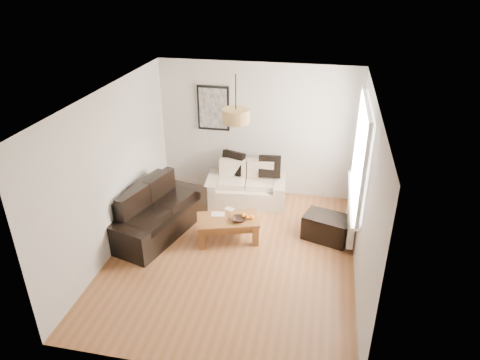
% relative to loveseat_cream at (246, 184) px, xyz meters
% --- Properties ---
extents(floor, '(4.50, 4.50, 0.00)m').
position_rel_loveseat_cream_xyz_m(floor, '(0.12, -1.78, -0.37)').
color(floor, brown).
rests_on(floor, ground).
extents(ceiling, '(3.80, 4.50, 0.00)m').
position_rel_loveseat_cream_xyz_m(ceiling, '(0.12, -1.78, 2.23)').
color(ceiling, white).
rests_on(ceiling, floor).
extents(wall_back, '(3.80, 0.04, 2.60)m').
position_rel_loveseat_cream_xyz_m(wall_back, '(0.12, 0.47, 0.93)').
color(wall_back, silver).
rests_on(wall_back, floor).
extents(wall_front, '(3.80, 0.04, 2.60)m').
position_rel_loveseat_cream_xyz_m(wall_front, '(0.12, -4.03, 0.93)').
color(wall_front, silver).
rests_on(wall_front, floor).
extents(wall_left, '(0.04, 4.50, 2.60)m').
position_rel_loveseat_cream_xyz_m(wall_left, '(-1.78, -1.78, 0.93)').
color(wall_left, silver).
rests_on(wall_left, floor).
extents(wall_right, '(0.04, 4.50, 2.60)m').
position_rel_loveseat_cream_xyz_m(wall_right, '(2.02, -1.78, 0.93)').
color(wall_right, silver).
rests_on(wall_right, floor).
extents(window_bay, '(0.14, 1.90, 1.60)m').
position_rel_loveseat_cream_xyz_m(window_bay, '(1.98, -0.98, 1.23)').
color(window_bay, white).
rests_on(window_bay, wall_right).
extents(radiator, '(0.10, 0.90, 0.52)m').
position_rel_loveseat_cream_xyz_m(radiator, '(1.94, -0.98, 0.01)').
color(radiator, white).
rests_on(radiator, wall_right).
extents(poster, '(0.62, 0.04, 0.87)m').
position_rel_loveseat_cream_xyz_m(poster, '(-0.73, 0.44, 1.33)').
color(poster, black).
rests_on(poster, wall_back).
extents(pendant_shade, '(0.40, 0.40, 0.20)m').
position_rel_loveseat_cream_xyz_m(pendant_shade, '(0.12, -1.48, 1.86)').
color(pendant_shade, tan).
rests_on(pendant_shade, ceiling).
extents(loveseat_cream, '(1.58, 0.97, 0.75)m').
position_rel_loveseat_cream_xyz_m(loveseat_cream, '(0.00, 0.00, 0.00)').
color(loveseat_cream, beige).
rests_on(loveseat_cream, floor).
extents(sofa_leather, '(1.39, 2.05, 0.81)m').
position_rel_loveseat_cream_xyz_m(sofa_leather, '(-1.31, -1.35, 0.03)').
color(sofa_leather, black).
rests_on(sofa_leather, floor).
extents(coffee_table, '(1.12, 0.83, 0.41)m').
position_rel_loveseat_cream_xyz_m(coffee_table, '(-0.05, -1.37, -0.17)').
color(coffee_table, brown).
rests_on(coffee_table, floor).
extents(ottoman, '(0.86, 0.68, 0.43)m').
position_rel_loveseat_cream_xyz_m(ottoman, '(1.57, -1.00, -0.16)').
color(ottoman, black).
rests_on(ottoman, floor).
extents(cushion_left, '(0.47, 0.28, 0.44)m').
position_rel_loveseat_cream_xyz_m(cushion_left, '(-0.29, 0.18, 0.33)').
color(cushion_left, black).
rests_on(cushion_left, loveseat_cream).
extents(cushion_right, '(0.43, 0.18, 0.42)m').
position_rel_loveseat_cream_xyz_m(cushion_right, '(0.43, 0.18, 0.32)').
color(cushion_right, black).
rests_on(cushion_right, loveseat_cream).
extents(fruit_bowl, '(0.27, 0.27, 0.06)m').
position_rel_loveseat_cream_xyz_m(fruit_bowl, '(0.15, -1.39, 0.07)').
color(fruit_bowl, black).
rests_on(fruit_bowl, coffee_table).
extents(orange_a, '(0.07, 0.07, 0.07)m').
position_rel_loveseat_cream_xyz_m(orange_a, '(0.28, -1.33, 0.08)').
color(orange_a, orange).
rests_on(orange_a, fruit_bowl).
extents(orange_b, '(0.09, 0.09, 0.09)m').
position_rel_loveseat_cream_xyz_m(orange_b, '(0.35, -1.31, 0.08)').
color(orange_b, orange).
rests_on(orange_b, fruit_bowl).
extents(orange_c, '(0.08, 0.08, 0.07)m').
position_rel_loveseat_cream_xyz_m(orange_c, '(0.20, -1.28, 0.08)').
color(orange_c, orange).
rests_on(orange_c, fruit_bowl).
extents(papers, '(0.24, 0.19, 0.01)m').
position_rel_loveseat_cream_xyz_m(papers, '(-0.24, -1.26, 0.04)').
color(papers, silver).
rests_on(papers, coffee_table).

